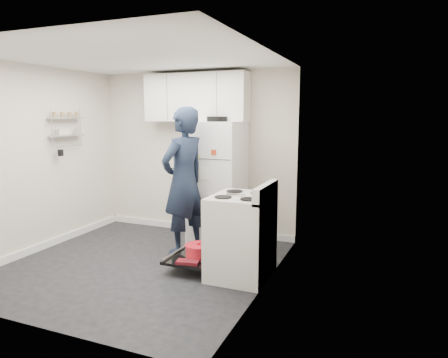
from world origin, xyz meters
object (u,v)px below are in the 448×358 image
at_px(electric_range, 240,237).
at_px(refrigerator, 217,182).
at_px(open_oven_door, 196,254).
at_px(person, 184,181).

height_order(electric_range, refrigerator, refrigerator).
distance_m(electric_range, refrigerator, 1.40).
xyz_separation_m(open_oven_door, person, (-0.41, 0.49, 0.78)).
bearing_deg(open_oven_door, electric_range, 2.72).
height_order(open_oven_door, person, person).
xyz_separation_m(open_oven_door, refrigerator, (-0.20, 1.13, 0.69)).
xyz_separation_m(electric_range, person, (-0.96, 0.47, 0.51)).
bearing_deg(refrigerator, open_oven_door, -79.86).
relative_size(refrigerator, person, 0.93).
xyz_separation_m(refrigerator, person, (-0.21, -0.63, 0.09)).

